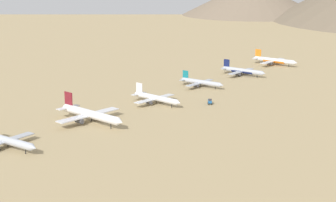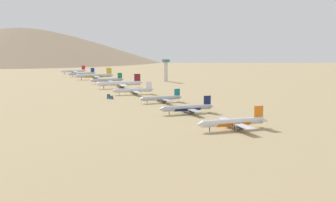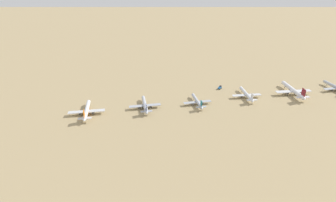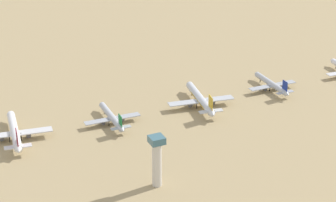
{
  "view_description": "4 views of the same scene",
  "coord_description": "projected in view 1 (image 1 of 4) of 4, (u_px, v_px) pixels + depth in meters",
  "views": [
    {
      "loc": [
        205.91,
        -230.04,
        88.44
      ],
      "look_at": [
        13.39,
        56.47,
        3.28
      ],
      "focal_mm": 59.65,
      "sensor_mm": 36.0,
      "label": 1
    },
    {
      "loc": [
        143.56,
        427.55,
        49.42
      ],
      "look_at": [
        3.72,
        131.88,
        3.41
      ],
      "focal_mm": 45.07,
      "sensor_mm": 36.0,
      "label": 2
    },
    {
      "loc": [
        -235.38,
        210.8,
        132.2
      ],
      "look_at": [
        6.09,
        147.96,
        5.96
      ],
      "focal_mm": 28.17,
      "sensor_mm": 36.0,
      "label": 3
    },
    {
      "loc": [
        -357.74,
        67.98,
        185.65
      ],
      "look_at": [
        -0.29,
        -97.2,
        4.8
      ],
      "focal_mm": 74.61,
      "sensor_mm": 36.0,
      "label": 4
    }
  ],
  "objects": [
    {
      "name": "ground_plane",
      "position": [
        93.0,
        123.0,
        318.06
      ],
      "size": [
        2770.28,
        2770.28,
        0.0
      ],
      "primitive_type": "plane",
      "color": "tan"
    },
    {
      "name": "parked_jet_3",
      "position": [
        6.0,
        140.0,
        273.6
      ],
      "size": [
        42.37,
        34.36,
        12.23
      ],
      "color": "#B2B7C1",
      "rests_on": "ground"
    },
    {
      "name": "parked_jet_4",
      "position": [
        90.0,
        114.0,
        317.51
      ],
      "size": [
        52.25,
        42.67,
        15.08
      ],
      "color": "white",
      "rests_on": "ground"
    },
    {
      "name": "parked_jet_5",
      "position": [
        156.0,
        98.0,
        360.3
      ],
      "size": [
        41.03,
        33.51,
        11.85
      ],
      "color": "silver",
      "rests_on": "ground"
    },
    {
      "name": "parked_jet_6",
      "position": [
        201.0,
        82.0,
        409.84
      ],
      "size": [
        37.78,
        30.69,
        10.9
      ],
      "color": "#B2B7C1",
      "rests_on": "ground"
    },
    {
      "name": "parked_jet_7",
      "position": [
        242.0,
        71.0,
        451.91
      ],
      "size": [
        41.18,
        33.49,
        11.87
      ],
      "color": "#B2B7C1",
      "rests_on": "ground"
    },
    {
      "name": "parked_jet_8",
      "position": [
        274.0,
        61.0,
        498.34
      ],
      "size": [
        44.54,
        36.27,
        12.84
      ],
      "color": "silver",
      "rests_on": "ground"
    },
    {
      "name": "service_truck",
      "position": [
        210.0,
        101.0,
        360.26
      ],
      "size": [
        4.96,
        5.68,
        3.9
      ],
      "color": "#1E5999",
      "rests_on": "ground"
    }
  ]
}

